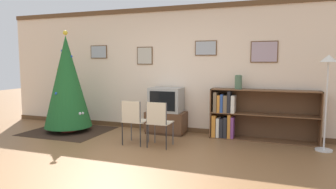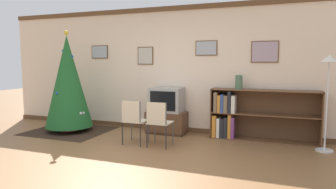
# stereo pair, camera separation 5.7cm
# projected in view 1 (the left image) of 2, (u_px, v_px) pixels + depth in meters

# --- Properties ---
(ground_plane) EXTENTS (24.00, 24.00, 0.00)m
(ground_plane) POSITION_uv_depth(u_px,v_px,m) (119.00, 168.00, 4.27)
(ground_plane) COLOR brown
(wall_back) EXTENTS (8.70, 0.11, 2.70)m
(wall_back) POSITION_uv_depth(u_px,v_px,m) (176.00, 69.00, 6.50)
(wall_back) COLOR beige
(wall_back) RESTS_ON ground_plane
(area_rug) EXTENTS (1.68, 1.47, 0.01)m
(area_rug) POSITION_uv_depth(u_px,v_px,m) (69.00, 131.00, 6.58)
(area_rug) COLOR #332319
(area_rug) RESTS_ON ground_plane
(christmas_tree) EXTENTS (1.01, 1.01, 2.18)m
(christmas_tree) POSITION_uv_depth(u_px,v_px,m) (67.00, 82.00, 6.46)
(christmas_tree) COLOR maroon
(christmas_tree) RESTS_ON area_rug
(tv_console) EXTENTS (0.83, 0.48, 0.46)m
(tv_console) POSITION_uv_depth(u_px,v_px,m) (166.00, 122.00, 6.37)
(tv_console) COLOR #412A1A
(tv_console) RESTS_ON ground_plane
(television) EXTENTS (0.67, 0.47, 0.51)m
(television) POSITION_uv_depth(u_px,v_px,m) (166.00, 100.00, 6.32)
(television) COLOR #9E9E99
(television) RESTS_ON tv_console
(folding_chair_left) EXTENTS (0.40, 0.40, 0.82)m
(folding_chair_left) POSITION_uv_depth(u_px,v_px,m) (133.00, 119.00, 5.44)
(folding_chair_left) COLOR beige
(folding_chair_left) RESTS_ON ground_plane
(folding_chair_right) EXTENTS (0.40, 0.40, 0.82)m
(folding_chair_right) POSITION_uv_depth(u_px,v_px,m) (158.00, 121.00, 5.27)
(folding_chair_right) COLOR beige
(folding_chair_right) RESTS_ON ground_plane
(bookshelf) EXTENTS (2.01, 0.36, 0.99)m
(bookshelf) POSITION_uv_depth(u_px,v_px,m) (243.00, 115.00, 5.88)
(bookshelf) COLOR brown
(bookshelf) RESTS_ON ground_plane
(vase) EXTENTS (0.14, 0.14, 0.28)m
(vase) POSITION_uv_depth(u_px,v_px,m) (238.00, 82.00, 5.82)
(vase) COLOR #47664C
(vase) RESTS_ON bookshelf
(standing_lamp) EXTENTS (0.28, 0.28, 1.63)m
(standing_lamp) POSITION_uv_depth(u_px,v_px,m) (328.00, 78.00, 4.99)
(standing_lamp) COLOR silver
(standing_lamp) RESTS_ON ground_plane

